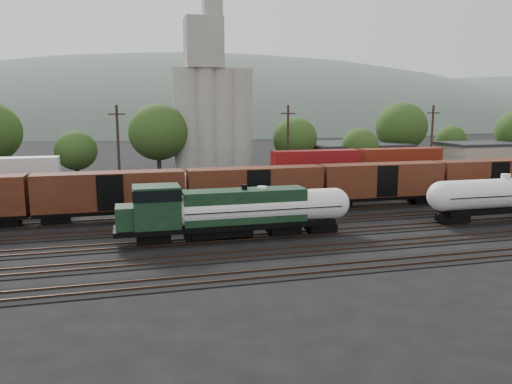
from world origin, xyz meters
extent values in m
plane|color=black|center=(0.00, 0.00, 0.00)|extent=(600.00, 600.00, 0.00)
cube|color=black|center=(0.00, -15.00, 0.04)|extent=(180.00, 3.20, 0.08)
cube|color=#382319|center=(0.00, -15.72, 0.12)|extent=(180.00, 0.08, 0.16)
cube|color=#382319|center=(0.00, -14.28, 0.12)|extent=(180.00, 0.08, 0.16)
cube|color=black|center=(0.00, -10.00, 0.04)|extent=(180.00, 3.20, 0.08)
cube|color=#382319|center=(0.00, -10.72, 0.12)|extent=(180.00, 0.08, 0.16)
cube|color=#382319|center=(0.00, -9.28, 0.12)|extent=(180.00, 0.08, 0.16)
cube|color=black|center=(0.00, -5.00, 0.04)|extent=(180.00, 3.20, 0.08)
cube|color=#382319|center=(0.00, -5.72, 0.12)|extent=(180.00, 0.08, 0.16)
cube|color=#382319|center=(0.00, -4.28, 0.12)|extent=(180.00, 0.08, 0.16)
cube|color=black|center=(0.00, 0.00, 0.04)|extent=(180.00, 3.20, 0.08)
cube|color=#382319|center=(0.00, -0.72, 0.12)|extent=(180.00, 0.08, 0.16)
cube|color=#382319|center=(0.00, 0.72, 0.12)|extent=(180.00, 0.08, 0.16)
cube|color=black|center=(0.00, 5.00, 0.04)|extent=(180.00, 3.20, 0.08)
cube|color=#382319|center=(0.00, 4.28, 0.12)|extent=(180.00, 0.08, 0.16)
cube|color=#382319|center=(0.00, 5.72, 0.12)|extent=(180.00, 0.08, 0.16)
cube|color=black|center=(0.00, 10.00, 0.04)|extent=(180.00, 3.20, 0.08)
cube|color=#382319|center=(0.00, 9.28, 0.12)|extent=(180.00, 0.08, 0.16)
cube|color=#382319|center=(0.00, 10.72, 0.12)|extent=(180.00, 0.08, 0.16)
cube|color=black|center=(0.00, 15.00, 0.04)|extent=(180.00, 3.20, 0.08)
cube|color=#382319|center=(0.00, 14.28, 0.12)|extent=(180.00, 0.08, 0.16)
cube|color=#382319|center=(0.00, 15.72, 0.12)|extent=(180.00, 0.08, 0.16)
cube|color=black|center=(-3.22, -5.00, 1.39)|extent=(18.38, 3.14, 0.43)
cube|color=black|center=(-3.22, -5.00, 0.90)|extent=(5.41, 2.38, 0.87)
cube|color=black|center=(-1.02, -5.00, 3.07)|extent=(11.03, 2.60, 2.92)
cube|color=black|center=(-8.74, -5.00, 3.39)|extent=(3.89, 3.14, 3.57)
cube|color=black|center=(-8.74, -5.00, 4.53)|extent=(4.00, 3.24, 0.97)
cube|color=black|center=(-11.31, -5.00, 2.58)|extent=(1.73, 2.60, 1.95)
cylinder|color=black|center=(-1.02, -5.00, 4.69)|extent=(0.54, 0.54, 0.54)
cube|color=black|center=(-9.10, -5.00, 0.69)|extent=(2.81, 2.16, 0.76)
cube|color=black|center=(2.66, -5.00, 0.69)|extent=(2.81, 2.16, 0.76)
cylinder|color=silver|center=(0.62, -5.00, 2.84)|extent=(14.03, 2.89, 2.89)
sphere|color=silver|center=(-6.39, -5.00, 2.84)|extent=(2.89, 2.89, 2.89)
sphere|color=silver|center=(7.63, -5.00, 2.84)|extent=(2.89, 2.89, 2.89)
cylinder|color=silver|center=(0.62, -5.00, 4.48)|extent=(0.90, 0.90, 0.50)
cube|color=black|center=(0.62, -5.00, 2.84)|extent=(14.35, 3.03, 0.08)
cube|color=black|center=(0.62, -5.00, 1.25)|extent=(13.55, 2.19, 0.50)
cube|color=black|center=(-5.12, -5.00, 0.65)|extent=(2.59, 1.99, 0.70)
cube|color=black|center=(6.36, -5.00, 0.65)|extent=(2.59, 1.99, 0.70)
cylinder|color=silver|center=(26.67, -5.00, 2.97)|extent=(14.73, 3.03, 3.03)
sphere|color=silver|center=(19.31, -5.00, 2.97)|extent=(3.03, 3.03, 3.03)
cylinder|color=silver|center=(26.67, -5.00, 4.70)|extent=(0.94, 0.94, 0.52)
cube|color=black|center=(26.67, -5.00, 2.97)|extent=(15.07, 3.18, 0.08)
cube|color=black|center=(26.67, -5.00, 1.30)|extent=(14.23, 2.30, 0.52)
cube|color=black|center=(20.65, -5.00, 0.67)|extent=(2.72, 2.09, 0.73)
cube|color=black|center=(4.17, 10.00, 1.21)|extent=(16.51, 2.66, 0.37)
cube|color=black|center=(4.17, 10.00, 0.80)|extent=(4.59, 2.02, 0.73)
cube|color=#CD4411|center=(6.15, 10.00, 2.63)|extent=(9.91, 2.20, 2.48)
cube|color=#CD4411|center=(-0.78, 10.00, 2.91)|extent=(3.30, 2.66, 3.03)
cube|color=black|center=(-0.78, 10.00, 3.87)|extent=(3.39, 2.75, 0.83)
cube|color=#CD4411|center=(-3.09, 10.00, 2.22)|extent=(1.47, 2.20, 1.65)
cylinder|color=black|center=(6.15, 10.00, 4.01)|extent=(0.46, 0.46, 0.46)
cube|color=black|center=(-1.11, 10.00, 0.61)|extent=(2.39, 1.83, 0.64)
cube|color=black|center=(9.46, 10.00, 0.61)|extent=(2.39, 1.83, 0.64)
cube|color=black|center=(-12.78, 5.00, 1.20)|extent=(15.00, 2.60, 0.40)
cube|color=#481F11|center=(-12.78, 5.00, 3.30)|extent=(15.00, 2.90, 3.80)
cube|color=black|center=(2.62, 5.00, 1.20)|extent=(15.00, 2.60, 0.40)
cube|color=#481F11|center=(2.62, 5.00, 3.30)|extent=(15.00, 2.90, 3.80)
cube|color=black|center=(18.02, 5.00, 1.20)|extent=(15.00, 2.60, 0.40)
cube|color=#481F11|center=(18.02, 5.00, 3.30)|extent=(15.00, 2.90, 3.80)
cube|color=black|center=(33.42, 5.00, 1.20)|extent=(15.00, 2.60, 0.40)
cube|color=#481F11|center=(33.42, 5.00, 3.30)|extent=(15.00, 2.90, 3.80)
cube|color=black|center=(0.00, 15.00, 0.50)|extent=(160.00, 2.60, 0.60)
cube|color=#BA4F13|center=(-24.78, 15.00, 2.10)|extent=(12.00, 2.40, 2.60)
cube|color=silver|center=(-24.78, 15.00, 4.70)|extent=(12.00, 2.40, 2.60)
cube|color=#164397|center=(-11.98, 15.00, 2.10)|extent=(12.00, 2.40, 2.60)
cube|color=silver|center=(0.82, 15.00, 2.10)|extent=(12.00, 2.40, 2.60)
cube|color=slate|center=(13.62, 15.00, 2.10)|extent=(12.00, 2.40, 2.60)
cube|color=maroon|center=(13.62, 15.00, 4.70)|extent=(12.00, 2.40, 2.60)
cube|color=#CE6715|center=(26.42, 15.00, 2.10)|extent=(12.00, 2.40, 2.60)
cube|color=maroon|center=(26.42, 15.00, 4.70)|extent=(12.00, 2.40, 2.60)
cube|color=silver|center=(39.22, 15.00, 2.10)|extent=(12.00, 2.40, 2.60)
cylinder|color=gray|center=(-1.00, 36.00, 9.00)|extent=(4.40, 4.40, 18.00)
cylinder|color=gray|center=(2.00, 36.00, 9.00)|extent=(4.40, 4.40, 18.00)
cylinder|color=gray|center=(5.00, 36.00, 9.00)|extent=(4.40, 4.40, 18.00)
cylinder|color=gray|center=(8.00, 36.00, 9.00)|extent=(4.40, 4.40, 18.00)
cube|color=gray|center=(2.00, 36.00, 22.00)|extent=(6.00, 5.00, 8.00)
cube|color=gray|center=(3.50, 36.00, 27.00)|extent=(3.00, 3.00, 4.00)
cube|color=#9E937F|center=(30.00, 38.00, 2.30)|extent=(18.00, 14.00, 4.60)
cube|color=#232326|center=(30.00, 38.00, 4.85)|extent=(18.36, 14.28, 0.50)
cube|color=#9E937F|center=(55.00, 33.00, 2.30)|extent=(16.00, 10.00, 4.60)
cube|color=#232326|center=(55.00, 33.00, 4.85)|extent=(16.32, 10.20, 0.50)
cylinder|color=black|center=(-18.45, 33.53, 1.18)|extent=(0.70, 0.70, 2.36)
ellipsoid|color=#2E491B|center=(-18.45, 33.53, 5.13)|extent=(6.39, 6.39, 6.06)
cylinder|color=black|center=(-5.82, 34.96, 1.77)|extent=(0.70, 0.70, 3.53)
ellipsoid|color=#2E491B|center=(-5.82, 34.96, 7.69)|extent=(9.58, 9.58, 9.08)
cylinder|color=black|center=(5.69, 41.50, 1.92)|extent=(0.70, 0.70, 3.84)
ellipsoid|color=#2E491B|center=(5.69, 41.50, 8.36)|extent=(10.42, 10.42, 9.87)
cylinder|color=black|center=(17.66, 35.13, 1.44)|extent=(0.70, 0.70, 2.87)
ellipsoid|color=#2E491B|center=(17.66, 35.13, 6.26)|extent=(7.80, 7.80, 7.39)
cylinder|color=black|center=(28.37, 31.60, 1.17)|extent=(0.70, 0.70, 2.35)
ellipsoid|color=#2E491B|center=(28.37, 31.60, 5.12)|extent=(6.37, 6.37, 6.04)
cylinder|color=black|center=(40.68, 39.00, 1.82)|extent=(0.70, 0.70, 3.64)
ellipsoid|color=#2E491B|center=(40.68, 39.00, 7.94)|extent=(9.89, 9.89, 9.37)
cylinder|color=black|center=(53.92, 41.81, 1.15)|extent=(0.70, 0.70, 2.30)
ellipsoid|color=#2E491B|center=(53.92, 41.81, 5.00)|extent=(6.23, 6.23, 5.90)
cylinder|color=black|center=(-12.00, 22.00, 6.00)|extent=(0.36, 0.36, 12.00)
cube|color=black|center=(-12.00, 22.00, 10.80)|extent=(2.20, 0.18, 0.18)
cylinder|color=black|center=(12.00, 22.00, 6.00)|extent=(0.36, 0.36, 12.00)
cube|color=black|center=(12.00, 22.00, 10.80)|extent=(2.20, 0.18, 0.18)
cylinder|color=black|center=(36.00, 22.00, 6.00)|extent=(0.36, 0.36, 12.00)
cube|color=black|center=(36.00, 22.00, 10.80)|extent=(2.20, 0.18, 0.18)
ellipsoid|color=#59665B|center=(40.00, 260.00, -22.75)|extent=(520.00, 286.00, 130.00)
ellipsoid|color=#59665B|center=(260.00, 260.00, -17.50)|extent=(400.00, 220.00, 100.00)
camera|label=1|loc=(-11.17, -47.58, 11.83)|focal=35.00mm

